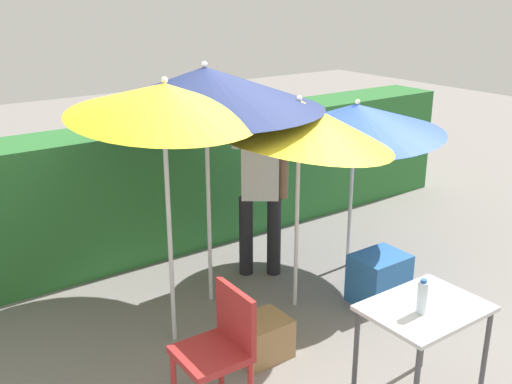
{
  "coord_description": "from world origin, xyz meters",
  "views": [
    {
      "loc": [
        -2.85,
        -3.67,
        2.78
      ],
      "look_at": [
        0.0,
        0.3,
        1.1
      ],
      "focal_mm": 42.08,
      "sensor_mm": 36.0,
      "label": 1
    }
  ],
  "objects_px": {
    "umbrella_navy": "(299,119)",
    "umbrella_orange": "(205,88)",
    "umbrella_rainbow": "(164,101)",
    "folding_table": "(424,319)",
    "cooler_box": "(379,278)",
    "umbrella_yellow": "(356,119)",
    "chair_plastic": "(220,345)",
    "crate_cardboard": "(262,338)",
    "person_vendor": "(260,186)",
    "bottle_water": "(422,297)"
  },
  "relations": [
    {
      "from": "umbrella_navy",
      "to": "person_vendor",
      "type": "xyz_separation_m",
      "value": [
        0.1,
        0.69,
        -0.8
      ]
    },
    {
      "from": "umbrella_orange",
      "to": "bottle_water",
      "type": "relative_size",
      "value": 9.17
    },
    {
      "from": "person_vendor",
      "to": "bottle_water",
      "type": "xyz_separation_m",
      "value": [
        -0.38,
        -2.31,
        -0.06
      ]
    },
    {
      "from": "umbrella_yellow",
      "to": "crate_cardboard",
      "type": "distance_m",
      "value": 2.33
    },
    {
      "from": "umbrella_navy",
      "to": "folding_table",
      "type": "bearing_deg",
      "value": -96.77
    },
    {
      "from": "cooler_box",
      "to": "umbrella_rainbow",
      "type": "bearing_deg",
      "value": 163.59
    },
    {
      "from": "person_vendor",
      "to": "umbrella_orange",
      "type": "bearing_deg",
      "value": -166.1
    },
    {
      "from": "folding_table",
      "to": "bottle_water",
      "type": "relative_size",
      "value": 3.33
    },
    {
      "from": "umbrella_orange",
      "to": "cooler_box",
      "type": "xyz_separation_m",
      "value": [
        1.25,
        -0.93,
        -1.75
      ]
    },
    {
      "from": "chair_plastic",
      "to": "cooler_box",
      "type": "height_order",
      "value": "chair_plastic"
    },
    {
      "from": "cooler_box",
      "to": "person_vendor",
      "type": "bearing_deg",
      "value": 116.76
    },
    {
      "from": "umbrella_rainbow",
      "to": "umbrella_yellow",
      "type": "bearing_deg",
      "value": 4.26
    },
    {
      "from": "folding_table",
      "to": "bottle_water",
      "type": "bearing_deg",
      "value": -158.85
    },
    {
      "from": "cooler_box",
      "to": "crate_cardboard",
      "type": "relative_size",
      "value": 1.18
    },
    {
      "from": "umbrella_orange",
      "to": "crate_cardboard",
      "type": "bearing_deg",
      "value": -98.39
    },
    {
      "from": "umbrella_orange",
      "to": "crate_cardboard",
      "type": "distance_m",
      "value": 2.09
    },
    {
      "from": "person_vendor",
      "to": "cooler_box",
      "type": "height_order",
      "value": "person_vendor"
    },
    {
      "from": "umbrella_navy",
      "to": "folding_table",
      "type": "height_order",
      "value": "umbrella_navy"
    },
    {
      "from": "person_vendor",
      "to": "folding_table",
      "type": "xyz_separation_m",
      "value": [
        -0.29,
        -2.27,
        -0.27
      ]
    },
    {
      "from": "cooler_box",
      "to": "chair_plastic",
      "type": "bearing_deg",
      "value": -168.02
    },
    {
      "from": "chair_plastic",
      "to": "umbrella_rainbow",
      "type": "bearing_deg",
      "value": 80.26
    },
    {
      "from": "umbrella_rainbow",
      "to": "bottle_water",
      "type": "relative_size",
      "value": 9.18
    },
    {
      "from": "umbrella_yellow",
      "to": "person_vendor",
      "type": "relative_size",
      "value": 0.94
    },
    {
      "from": "chair_plastic",
      "to": "bottle_water",
      "type": "bearing_deg",
      "value": -36.3
    },
    {
      "from": "crate_cardboard",
      "to": "umbrella_rainbow",
      "type": "bearing_deg",
      "value": 124.79
    },
    {
      "from": "chair_plastic",
      "to": "crate_cardboard",
      "type": "bearing_deg",
      "value": 29.45
    },
    {
      "from": "cooler_box",
      "to": "umbrella_navy",
      "type": "bearing_deg",
      "value": 147.82
    },
    {
      "from": "umbrella_yellow",
      "to": "crate_cardboard",
      "type": "xyz_separation_m",
      "value": [
        -1.69,
        -0.78,
        -1.4
      ]
    },
    {
      "from": "umbrella_yellow",
      "to": "chair_plastic",
      "type": "bearing_deg",
      "value": -153.91
    },
    {
      "from": "umbrella_orange",
      "to": "cooler_box",
      "type": "bearing_deg",
      "value": -36.75
    },
    {
      "from": "umbrella_rainbow",
      "to": "folding_table",
      "type": "bearing_deg",
      "value": -59.98
    },
    {
      "from": "umbrella_orange",
      "to": "bottle_water",
      "type": "distance_m",
      "value": 2.42
    },
    {
      "from": "cooler_box",
      "to": "umbrella_orange",
      "type": "bearing_deg",
      "value": 143.25
    },
    {
      "from": "umbrella_yellow",
      "to": "bottle_water",
      "type": "bearing_deg",
      "value": -122.87
    },
    {
      "from": "umbrella_navy",
      "to": "folding_table",
      "type": "relative_size",
      "value": 2.59
    },
    {
      "from": "umbrella_yellow",
      "to": "bottle_water",
      "type": "distance_m",
      "value": 2.37
    },
    {
      "from": "umbrella_rainbow",
      "to": "chair_plastic",
      "type": "xyz_separation_m",
      "value": [
        -0.17,
        -0.96,
        -1.48
      ]
    },
    {
      "from": "person_vendor",
      "to": "umbrella_yellow",
      "type": "bearing_deg",
      "value": -25.53
    },
    {
      "from": "umbrella_yellow",
      "to": "umbrella_navy",
      "type": "xyz_separation_m",
      "value": [
        -0.95,
        -0.28,
        0.17
      ]
    },
    {
      "from": "bottle_water",
      "to": "umbrella_rainbow",
      "type": "bearing_deg",
      "value": 117.21
    },
    {
      "from": "crate_cardboard",
      "to": "folding_table",
      "type": "relative_size",
      "value": 0.52
    },
    {
      "from": "umbrella_rainbow",
      "to": "chair_plastic",
      "type": "relative_size",
      "value": 2.48
    },
    {
      "from": "umbrella_yellow",
      "to": "folding_table",
      "type": "height_order",
      "value": "umbrella_yellow"
    },
    {
      "from": "umbrella_rainbow",
      "to": "umbrella_yellow",
      "type": "height_order",
      "value": "umbrella_rainbow"
    },
    {
      "from": "umbrella_navy",
      "to": "umbrella_orange",
      "type": "bearing_deg",
      "value": 138.73
    },
    {
      "from": "umbrella_rainbow",
      "to": "umbrella_navy",
      "type": "xyz_separation_m",
      "value": [
        1.18,
        -0.13,
        -0.26
      ]
    },
    {
      "from": "umbrella_rainbow",
      "to": "person_vendor",
      "type": "distance_m",
      "value": 1.75
    },
    {
      "from": "folding_table",
      "to": "cooler_box",
      "type": "bearing_deg",
      "value": 54.11
    },
    {
      "from": "person_vendor",
      "to": "chair_plastic",
      "type": "bearing_deg",
      "value": -133.35
    },
    {
      "from": "umbrella_orange",
      "to": "folding_table",
      "type": "height_order",
      "value": "umbrella_orange"
    }
  ]
}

